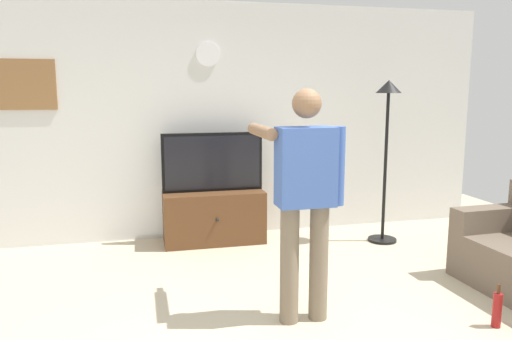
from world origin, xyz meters
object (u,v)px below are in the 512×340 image
object	(u,v)px
floor_lamp	(387,128)
beverage_bottle	(497,309)
television	(213,162)
tv_stand	(214,217)
person_standing_nearer_lamp	(305,192)
framed_picture	(20,84)
wall_clock	(208,54)

from	to	relation	value
floor_lamp	beverage_bottle	bearing A→B (deg)	-95.03
television	tv_stand	bearing A→B (deg)	-90.00
person_standing_nearer_lamp	beverage_bottle	distance (m)	1.64
framed_picture	person_standing_nearer_lamp	distance (m)	3.39
tv_stand	wall_clock	world-z (taller)	wall_clock
tv_stand	person_standing_nearer_lamp	bearing A→B (deg)	-79.88
television	person_standing_nearer_lamp	xyz separation A→B (m)	(0.36, -2.08, 0.07)
person_standing_nearer_lamp	wall_clock	bearing A→B (deg)	98.88
wall_clock	person_standing_nearer_lamp	distance (m)	2.61
framed_picture	beverage_bottle	size ratio (longest dim) A/B	2.16
television	floor_lamp	bearing A→B (deg)	-13.71
tv_stand	framed_picture	bearing A→B (deg)	171.51
television	framed_picture	bearing A→B (deg)	172.83
television	framed_picture	size ratio (longest dim) A/B	1.59
television	wall_clock	xyz separation A→B (m)	(0.00, 0.24, 1.19)
person_standing_nearer_lamp	tv_stand	bearing A→B (deg)	100.12
wall_clock	beverage_bottle	world-z (taller)	wall_clock
tv_stand	person_standing_nearer_lamp	size ratio (longest dim) A/B	0.65
floor_lamp	framed_picture	bearing A→B (deg)	169.61
television	beverage_bottle	distance (m)	3.15
wall_clock	beverage_bottle	bearing A→B (deg)	-58.57
floor_lamp	person_standing_nearer_lamp	bearing A→B (deg)	-133.07
framed_picture	wall_clock	bearing A→B (deg)	-0.14
floor_lamp	person_standing_nearer_lamp	distance (m)	2.24
wall_clock	person_standing_nearer_lamp	world-z (taller)	wall_clock
tv_stand	person_standing_nearer_lamp	world-z (taller)	person_standing_nearer_lamp
tv_stand	wall_clock	distance (m)	1.84
framed_picture	floor_lamp	world-z (taller)	framed_picture
television	wall_clock	size ratio (longest dim) A/B	4.14
framed_picture	beverage_bottle	xyz separation A→B (m)	(3.67, -2.78, -1.63)
wall_clock	floor_lamp	distance (m)	2.16
tv_stand	television	size ratio (longest dim) A/B	1.00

